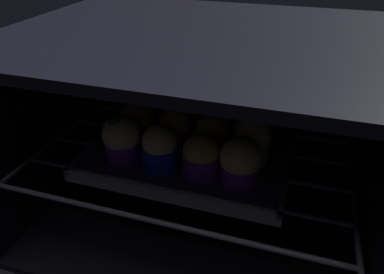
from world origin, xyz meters
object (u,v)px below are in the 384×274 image
at_px(muffin_row0_col0, 122,139).
at_px(muffin_row2_col1, 185,111).
at_px(muffin_row0_col2, 201,156).
at_px(muffin_row2_col3, 256,121).
at_px(muffin_row1_col0, 138,122).
at_px(muffin_row1_col1, 175,128).
at_px(baking_tray, 192,151).
at_px(muffin_row1_col2, 211,134).
at_px(muffin_row2_col0, 154,105).
at_px(muffin_row0_col3, 240,162).
at_px(muffin_row0_col1, 160,148).
at_px(muffin_row2_col2, 220,117).
at_px(muffin_row1_col3, 253,138).

bearing_deg(muffin_row0_col0, muffin_row2_col1, 63.68).
bearing_deg(muffin_row0_col2, muffin_row2_col3, 64.45).
xyz_separation_m(muffin_row1_col0, muffin_row1_col1, (0.07, 0.00, -0.00)).
distance_m(baking_tray, muffin_row1_col0, 0.11).
bearing_deg(muffin_row1_col2, muffin_row2_col3, 42.75).
height_order(muffin_row0_col0, muffin_row2_col0, same).
relative_size(muffin_row1_col1, muffin_row2_col1, 0.93).
distance_m(muffin_row0_col3, muffin_row1_col2, 0.10).
xyz_separation_m(muffin_row0_col0, muffin_row0_col1, (0.07, -0.00, -0.00)).
height_order(muffin_row2_col1, muffin_row2_col3, same).
height_order(muffin_row2_col0, muffin_row2_col1, muffin_row2_col0).
distance_m(muffin_row0_col1, muffin_row2_col0, 0.15).
relative_size(muffin_row2_col2, muffin_row2_col3, 0.97).
bearing_deg(muffin_row2_col1, muffin_row1_col3, -25.48).
bearing_deg(muffin_row2_col3, muffin_row2_col2, 179.42).
height_order(muffin_row1_col1, muffin_row2_col2, muffin_row2_col2).
bearing_deg(muffin_row0_col3, muffin_row2_col0, 145.02).
relative_size(muffin_row1_col2, muffin_row2_col1, 0.88).
height_order(muffin_row0_col1, muffin_row2_col3, muffin_row2_col3).
relative_size(muffin_row0_col1, muffin_row2_col1, 0.92).
xyz_separation_m(muffin_row0_col2, muffin_row1_col1, (-0.07, 0.07, 0.00)).
xyz_separation_m(muffin_row0_col1, muffin_row2_col2, (0.07, 0.13, -0.00)).
xyz_separation_m(muffin_row0_col2, muffin_row0_col3, (0.06, -0.00, 0.00)).
bearing_deg(muffin_row2_col3, muffin_row1_col0, -162.38).
xyz_separation_m(muffin_row0_col1, muffin_row2_col3, (0.13, 0.13, 0.00)).
distance_m(muffin_row0_col3, muffin_row2_col0, 0.24).
xyz_separation_m(muffin_row0_col3, muffin_row1_col2, (-0.06, 0.07, -0.00)).
height_order(baking_tray, muffin_row2_col1, muffin_row2_col1).
xyz_separation_m(muffin_row1_col2, muffin_row2_col1, (-0.07, 0.06, 0.00)).
height_order(muffin_row0_col0, muffin_row1_col3, muffin_row1_col3).
bearing_deg(muffin_row0_col3, muffin_row0_col1, 178.86).
xyz_separation_m(muffin_row1_col1, muffin_row2_col3, (0.13, 0.06, 0.00)).
distance_m(muffin_row0_col2, muffin_row1_col0, 0.15).
height_order(muffin_row0_col0, muffin_row0_col1, muffin_row0_col0).
relative_size(muffin_row0_col3, muffin_row2_col1, 0.95).
bearing_deg(muffin_row0_col2, muffin_row0_col0, 179.68).
xyz_separation_m(muffin_row0_col1, muffin_row1_col2, (0.07, 0.07, -0.00)).
bearing_deg(muffin_row1_col3, baking_tray, 178.80).
height_order(muffin_row0_col2, muffin_row1_col3, muffin_row1_col3).
relative_size(muffin_row0_col0, muffin_row0_col2, 1.16).
height_order(muffin_row1_col1, muffin_row2_col3, muffin_row2_col3).
relative_size(muffin_row0_col0, muffin_row2_col1, 1.02).
relative_size(muffin_row0_col1, muffin_row2_col0, 0.90).
bearing_deg(muffin_row0_col0, muffin_row2_col2, 44.74).
height_order(muffin_row1_col0, muffin_row2_col1, muffin_row2_col1).
height_order(baking_tray, muffin_row1_col0, muffin_row1_col0).
height_order(muffin_row1_col1, muffin_row2_col1, muffin_row2_col1).
relative_size(muffin_row0_col2, muffin_row2_col2, 0.91).
bearing_deg(muffin_row0_col2, muffin_row1_col2, 92.26).
bearing_deg(muffin_row2_col0, muffin_row1_col3, -18.93).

